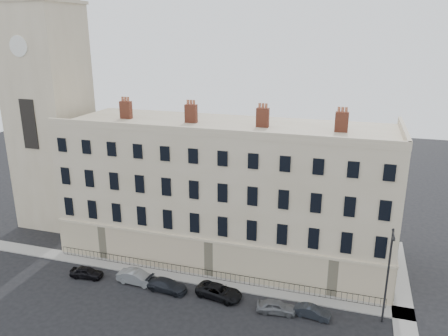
{
  "coord_description": "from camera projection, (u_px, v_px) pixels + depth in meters",
  "views": [
    {
      "loc": [
        7.42,
        -32.2,
        24.48
      ],
      "look_at": [
        -5.6,
        10.0,
        10.75
      ],
      "focal_mm": 35.0,
      "sensor_mm": 36.0,
      "label": 1
    }
  ],
  "objects": [
    {
      "name": "car_c",
      "position": [
        167.0,
        285.0,
        43.09
      ],
      "size": [
        4.27,
        2.04,
        1.2
      ],
      "primitive_type": "imported",
      "rotation": [
        0.0,
        0.0,
        1.48
      ],
      "color": "black",
      "rests_on": "ground"
    },
    {
      "name": "car_d",
      "position": [
        219.0,
        292.0,
        42.0
      ],
      "size": [
        4.81,
        2.81,
        1.26
      ],
      "primitive_type": "imported",
      "rotation": [
        0.0,
        0.0,
        1.4
      ],
      "color": "black",
      "rests_on": "ground"
    },
    {
      "name": "pavement_east_return",
      "position": [
        401.0,
        296.0,
        42.36
      ],
      "size": [
        2.0,
        24.0,
        0.12
      ],
      "primitive_type": "cube",
      "color": "gray",
      "rests_on": "ground"
    },
    {
      "name": "car_e",
      "position": [
        276.0,
        307.0,
        39.7
      ],
      "size": [
        3.73,
        1.84,
        1.22
      ],
      "primitive_type": "imported",
      "rotation": [
        0.0,
        0.0,
        1.68
      ],
      "color": "slate",
      "rests_on": "ground"
    },
    {
      "name": "car_b",
      "position": [
        137.0,
        277.0,
        44.36
      ],
      "size": [
        4.22,
        1.69,
        1.36
      ],
      "primitive_type": "imported",
      "rotation": [
        0.0,
        0.0,
        1.51
      ],
      "color": "gray",
      "rests_on": "ground"
    },
    {
      "name": "car_f",
      "position": [
        312.0,
        312.0,
        39.1
      ],
      "size": [
        3.37,
        1.53,
        1.07
      ],
      "primitive_type": "imported",
      "rotation": [
        0.0,
        0.0,
        1.45
      ],
      "color": "black",
      "rests_on": "ground"
    },
    {
      "name": "railings",
      "position": [
        207.0,
        274.0,
        45.19
      ],
      "size": [
        35.0,
        0.04,
        0.96
      ],
      "color": "black",
      "rests_on": "ground"
    },
    {
      "name": "terrace",
      "position": [
        226.0,
        190.0,
        49.11
      ],
      "size": [
        36.22,
        12.22,
        17.0
      ],
      "color": "#C0B08F",
      "rests_on": "ground"
    },
    {
      "name": "pavement_terrace",
      "position": [
        170.0,
        274.0,
        46.1
      ],
      "size": [
        48.0,
        2.0,
        0.12
      ],
      "primitive_type": "cube",
      "color": "gray",
      "rests_on": "ground"
    },
    {
      "name": "ground",
      "position": [
        251.0,
        321.0,
        38.74
      ],
      "size": [
        160.0,
        160.0,
        0.0
      ],
      "primitive_type": "plane",
      "color": "black",
      "rests_on": "ground"
    },
    {
      "name": "car_a",
      "position": [
        87.0,
        272.0,
        45.46
      ],
      "size": [
        3.56,
        1.73,
        1.17
      ],
      "primitive_type": "imported",
      "rotation": [
        0.0,
        0.0,
        1.67
      ],
      "color": "black",
      "rests_on": "ground"
    },
    {
      "name": "church_tower",
      "position": [
        47.0,
        81.0,
        54.41
      ],
      "size": [
        8.0,
        8.13,
        44.0
      ],
      "color": "#C0B08F",
      "rests_on": "ground"
    },
    {
      "name": "streetlamp",
      "position": [
        388.0,
        273.0,
        37.03
      ],
      "size": [
        0.28,
        1.95,
        9.01
      ],
      "rotation": [
        0.0,
        0.0,
        0.05
      ],
      "color": "#27282B",
      "rests_on": "ground"
    }
  ]
}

